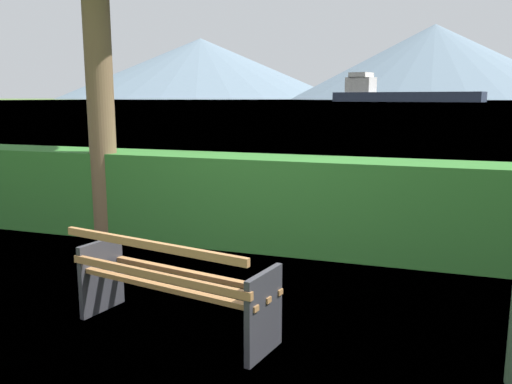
# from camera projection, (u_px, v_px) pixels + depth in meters

# --- Properties ---
(ground_plane) EXTENTS (1400.00, 1400.00, 0.00)m
(ground_plane) POSITION_uv_depth(u_px,v_px,m) (177.00, 329.00, 4.53)
(ground_plane) COLOR #4C6B33
(water_surface) EXTENTS (620.00, 620.00, 0.00)m
(water_surface) POSITION_uv_depth(u_px,v_px,m) (429.00, 101.00, 292.40)
(water_surface) COLOR #6B8EA3
(water_surface) RESTS_ON ground_plane
(park_bench) EXTENTS (1.89, 0.92, 0.87)m
(park_bench) POSITION_uv_depth(u_px,v_px,m) (171.00, 284.00, 4.40)
(park_bench) COLOR olive
(park_bench) RESTS_ON ground_plane
(hedge_row) EXTENTS (12.92, 0.81, 1.21)m
(hedge_row) POSITION_uv_depth(u_px,v_px,m) (269.00, 202.00, 6.95)
(hedge_row) COLOR #2D6B28
(hedge_row) RESTS_ON ground_plane
(cargo_ship_large) EXTENTS (66.70, 29.25, 13.36)m
(cargo_ship_large) POSITION_uv_depth(u_px,v_px,m) (394.00, 93.00, 235.75)
(cargo_ship_large) COLOR #2D384C
(cargo_ship_large) RESTS_ON water_surface
(distant_hills) EXTENTS (902.84, 387.88, 73.45)m
(distant_hills) POSITION_uv_depth(u_px,v_px,m) (370.00, 68.00, 557.32)
(distant_hills) COLOR slate
(distant_hills) RESTS_ON ground_plane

